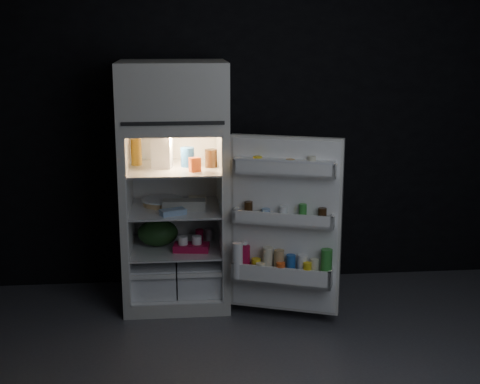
{
  "coord_description": "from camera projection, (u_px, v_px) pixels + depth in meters",
  "views": [
    {
      "loc": [
        -0.56,
        -3.47,
        1.99
      ],
      "look_at": [
        -0.14,
        1.0,
        0.9
      ],
      "focal_mm": 50.0,
      "sensor_mm": 36.0,
      "label": 1
    }
  ],
  "objects": [
    {
      "name": "pie",
      "position": [
        162.0,
        203.0,
        4.95
      ],
      "size": [
        0.35,
        0.35,
        0.04
      ],
      "primitive_type": "cylinder",
      "rotation": [
        0.0,
        0.0,
        -0.34
      ],
      "color": "tan",
      "rests_on": "refrigerator"
    },
    {
      "name": "milk_jug",
      "position": [
        162.0,
        151.0,
        4.78
      ],
      "size": [
        0.16,
        0.16,
        0.24
      ],
      "primitive_type": "cube",
      "rotation": [
        0.0,
        0.0,
        -0.16
      ],
      "color": "white",
      "rests_on": "refrigerator"
    },
    {
      "name": "produce_bag",
      "position": [
        158.0,
        233.0,
        4.96
      ],
      "size": [
        0.35,
        0.32,
        0.2
      ],
      "primitive_type": "ellipsoid",
      "rotation": [
        0.0,
        0.0,
        0.24
      ],
      "color": "#193815",
      "rests_on": "refrigerator"
    },
    {
      "name": "fridge_door",
      "position": [
        284.0,
        230.0,
        4.51
      ],
      "size": [
        0.74,
        0.43,
        1.22
      ],
      "color": "silver",
      "rests_on": "ground"
    },
    {
      "name": "small_can_silver",
      "position": [
        209.0,
        234.0,
        5.1
      ],
      "size": [
        0.1,
        0.1,
        0.09
      ],
      "primitive_type": "cylinder",
      "rotation": [
        0.0,
        0.0,
        -0.43
      ],
      "color": "#B8B9BD",
      "rests_on": "refrigerator"
    },
    {
      "name": "egg_carton",
      "position": [
        184.0,
        205.0,
        4.82
      ],
      "size": [
        0.32,
        0.14,
        0.07
      ],
      "primitive_type": "cube",
      "rotation": [
        0.0,
        0.0,
        -0.06
      ],
      "color": "gray",
      "rests_on": "refrigerator"
    },
    {
      "name": "wall_back",
      "position": [
        249.0,
        114.0,
        5.2
      ],
      "size": [
        4.0,
        0.0,
        2.7
      ],
      "primitive_type": "cube",
      "color": "black",
      "rests_on": "ground"
    },
    {
      "name": "refrigerator",
      "position": [
        175.0,
        176.0,
        4.87
      ],
      "size": [
        0.76,
        0.71,
        1.78
      ],
      "color": "silver",
      "rests_on": "ground"
    },
    {
      "name": "amber_bottle",
      "position": [
        136.0,
        150.0,
        4.88
      ],
      "size": [
        0.1,
        0.1,
        0.22
      ],
      "primitive_type": "cylinder",
      "rotation": [
        0.0,
        0.0,
        -0.33
      ],
      "color": "orange",
      "rests_on": "refrigerator"
    },
    {
      "name": "floor",
      "position": [
        280.0,
        382.0,
        3.87
      ],
      "size": [
        4.0,
        3.4,
        0.0
      ],
      "primitive_type": "cube",
      "color": "#4E4E53",
      "rests_on": "ground"
    },
    {
      "name": "wrapped_pkg",
      "position": [
        197.0,
        200.0,
        5.01
      ],
      "size": [
        0.13,
        0.11,
        0.05
      ],
      "primitive_type": "cube",
      "rotation": [
        0.0,
        0.0,
        0.07
      ],
      "color": "beige",
      "rests_on": "refrigerator"
    },
    {
      "name": "wall_front",
      "position": [
        377.0,
        260.0,
        1.91
      ],
      "size": [
        4.0,
        0.0,
        2.7
      ],
      "primitive_type": "cube",
      "color": "black",
      "rests_on": "ground"
    },
    {
      "name": "mayo_jar",
      "position": [
        188.0,
        157.0,
        4.83
      ],
      "size": [
        0.13,
        0.13,
        0.14
      ],
      "primitive_type": "cylinder",
      "rotation": [
        0.0,
        0.0,
        0.43
      ],
      "color": "#1D52A2",
      "rests_on": "refrigerator"
    },
    {
      "name": "jam_jar",
      "position": [
        211.0,
        158.0,
        4.81
      ],
      "size": [
        0.09,
        0.09,
        0.13
      ],
      "primitive_type": "cylinder",
      "rotation": [
        0.0,
        0.0,
        0.05
      ],
      "color": "black",
      "rests_on": "refrigerator"
    },
    {
      "name": "flat_package",
      "position": [
        173.0,
        212.0,
        4.69
      ],
      "size": [
        0.2,
        0.15,
        0.04
      ],
      "primitive_type": "cube",
      "rotation": [
        0.0,
        0.0,
        0.39
      ],
      "color": "#7D9EC1",
      "rests_on": "refrigerator"
    },
    {
      "name": "small_carton",
      "position": [
        195.0,
        165.0,
        4.66
      ],
      "size": [
        0.09,
        0.08,
        0.1
      ],
      "primitive_type": "cube",
      "rotation": [
        0.0,
        0.0,
        0.35
      ],
      "color": "#F1561C",
      "rests_on": "refrigerator"
    },
    {
      "name": "yogurt_tray",
      "position": [
        191.0,
        247.0,
        4.86
      ],
      "size": [
        0.27,
        0.17,
        0.05
      ],
      "primitive_type": "cube",
      "rotation": [
        0.0,
        0.0,
        -0.13
      ],
      "color": "#A70E35",
      "rests_on": "refrigerator"
    },
    {
      "name": "small_can_red",
      "position": [
        199.0,
        235.0,
        5.08
      ],
      "size": [
        0.07,
        0.07,
        0.09
      ],
      "primitive_type": "cylinder",
      "rotation": [
        0.0,
        0.0,
        -0.18
      ],
      "color": "#A70E35",
      "rests_on": "refrigerator"
    }
  ]
}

